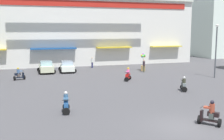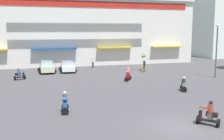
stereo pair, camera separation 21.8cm
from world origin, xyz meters
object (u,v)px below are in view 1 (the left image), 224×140
at_px(parked_car_1, 67,67).
at_px(scooter_rider_3, 128,75).
at_px(balloon_vendor_cart, 143,63).
at_px(scooter_rider_0, 66,104).
at_px(scooter_rider_4, 210,115).
at_px(parked_car_0, 46,67).
at_px(pedestrian_1, 92,62).
at_px(pedestrian_0, 144,65).
at_px(streetlamp_near, 216,47).
at_px(scooter_rider_7, 184,85).
at_px(scooter_rider_1, 19,75).

xyz_separation_m(parked_car_1, scooter_rider_3, (5.78, -9.01, -0.12)).
bearing_deg(parked_car_1, balloon_vendor_cart, -10.78).
height_order(scooter_rider_3, balloon_vendor_cart, balloon_vendor_cart).
height_order(scooter_rider_0, scooter_rider_4, scooter_rider_4).
bearing_deg(parked_car_0, scooter_rider_0, -90.00).
xyz_separation_m(scooter_rider_4, pedestrian_1, (-0.82, 28.15, 0.26)).
distance_m(pedestrian_0, pedestrian_1, 8.90).
relative_size(scooter_rider_0, scooter_rider_4, 0.95).
bearing_deg(parked_car_1, streetlamp_near, -31.44).
distance_m(scooter_rider_7, pedestrian_1, 19.62).
xyz_separation_m(scooter_rider_0, balloon_vendor_cart, (13.65, 17.49, 0.48)).
xyz_separation_m(scooter_rider_3, pedestrian_1, (-1.38, 12.28, 0.29)).
bearing_deg(scooter_rider_0, balloon_vendor_cart, 52.03).
relative_size(scooter_rider_1, scooter_rider_7, 1.05).
distance_m(parked_car_0, scooter_rider_3, 12.58).
height_order(scooter_rider_0, pedestrian_0, pedestrian_0).
xyz_separation_m(parked_car_1, balloon_vendor_cart, (10.75, -2.05, 0.35)).
distance_m(scooter_rider_4, scooter_rider_7, 9.84).
bearing_deg(balloon_vendor_cart, scooter_rider_0, -127.97).
bearing_deg(pedestrian_0, pedestrian_1, 131.20).
xyz_separation_m(scooter_rider_0, scooter_rider_7, (11.91, 3.74, -0.04)).
bearing_deg(pedestrian_0, scooter_rider_3, -128.74).
bearing_deg(pedestrian_1, scooter_rider_0, -107.76).
height_order(scooter_rider_1, balloon_vendor_cart, balloon_vendor_cart).
bearing_deg(streetlamp_near, parked_car_1, 148.56).
relative_size(scooter_rider_7, pedestrian_0, 0.82).
height_order(parked_car_1, balloon_vendor_cart, balloon_vendor_cart).
relative_size(scooter_rider_3, pedestrian_1, 0.94).
height_order(scooter_rider_3, streetlamp_near, streetlamp_near).
xyz_separation_m(parked_car_0, scooter_rider_1, (-3.46, -4.85, -0.17)).
height_order(parked_car_0, scooter_rider_7, parked_car_0).
height_order(scooter_rider_3, scooter_rider_7, scooter_rider_3).
bearing_deg(parked_car_0, parked_car_1, -1.80).
relative_size(parked_car_1, scooter_rider_1, 2.66).
bearing_deg(scooter_rider_7, scooter_rider_4, -112.58).
bearing_deg(scooter_rider_0, scooter_rider_1, 103.19).
bearing_deg(scooter_rider_3, scooter_rider_7, -64.56).
bearing_deg(parked_car_1, pedestrian_1, 36.53).
distance_m(scooter_rider_4, streetlamp_near, 18.92).
xyz_separation_m(parked_car_1, scooter_rider_7, (9.01, -15.80, -0.16)).
xyz_separation_m(parked_car_0, scooter_rider_7, (11.91, -15.89, -0.21)).
height_order(pedestrian_0, streetlamp_near, streetlamp_near).
height_order(scooter_rider_1, scooter_rider_3, scooter_rider_3).
distance_m(parked_car_0, streetlamp_near, 22.48).
bearing_deg(scooter_rider_0, parked_car_0, 90.00).
bearing_deg(scooter_rider_1, scooter_rider_7, -35.69).
bearing_deg(scooter_rider_3, parked_car_1, 122.68).
xyz_separation_m(scooter_rider_7, pedestrian_1, (-4.61, 19.06, 0.34)).
xyz_separation_m(scooter_rider_7, balloon_vendor_cart, (1.74, 13.75, 0.52)).
relative_size(parked_car_0, streetlamp_near, 0.62).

